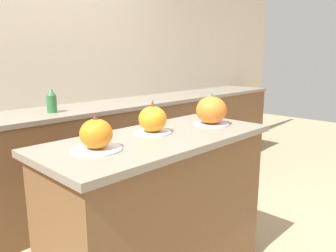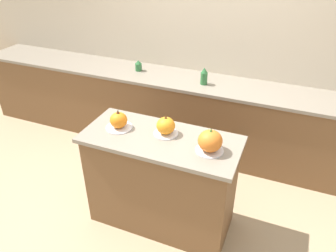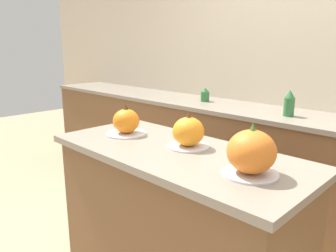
# 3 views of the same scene
# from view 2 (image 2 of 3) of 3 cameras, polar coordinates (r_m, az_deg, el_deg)

# --- Properties ---
(ground_plane) EXTENTS (12.00, 12.00, 0.00)m
(ground_plane) POSITION_cam_2_polar(r_m,az_deg,el_deg) (3.27, -1.12, -15.86)
(ground_plane) COLOR tan
(wall_back) EXTENTS (8.00, 0.06, 2.50)m
(wall_back) POSITION_cam_2_polar(r_m,az_deg,el_deg) (3.91, 8.20, 13.85)
(wall_back) COLOR beige
(wall_back) RESTS_ON ground_plane
(kitchen_island) EXTENTS (1.31, 0.59, 0.93)m
(kitchen_island) POSITION_cam_2_polar(r_m,az_deg,el_deg) (2.95, -1.21, -9.62)
(kitchen_island) COLOR brown
(kitchen_island) RESTS_ON ground_plane
(back_counter) EXTENTS (6.00, 0.60, 0.92)m
(back_counter) POSITION_cam_2_polar(r_m,az_deg,el_deg) (3.93, 6.08, 1.48)
(back_counter) COLOR brown
(back_counter) RESTS_ON ground_plane
(pumpkin_cake_left) EXTENTS (0.23, 0.23, 0.17)m
(pumpkin_cake_left) POSITION_cam_2_polar(r_m,az_deg,el_deg) (2.79, -8.59, 0.89)
(pumpkin_cake_left) COLOR silver
(pumpkin_cake_left) RESTS_ON kitchen_island
(pumpkin_cake_center) EXTENTS (0.20, 0.20, 0.19)m
(pumpkin_cake_center) POSITION_cam_2_polar(r_m,az_deg,el_deg) (2.68, -0.39, -0.05)
(pumpkin_cake_center) COLOR silver
(pumpkin_cake_center) RESTS_ON kitchen_island
(pumpkin_cake_right) EXTENTS (0.22, 0.22, 0.20)m
(pumpkin_cake_right) POSITION_cam_2_polar(r_m,az_deg,el_deg) (2.48, 7.34, -2.67)
(pumpkin_cake_right) COLOR silver
(pumpkin_cake_right) RESTS_ON kitchen_island
(bottle_tall) EXTENTS (0.08, 0.08, 0.19)m
(bottle_tall) POSITION_cam_2_polar(r_m,az_deg,el_deg) (3.63, 6.35, 8.60)
(bottle_tall) COLOR #2D6B38
(bottle_tall) RESTS_ON back_counter
(bottle_short) EXTENTS (0.08, 0.08, 0.13)m
(bottle_short) POSITION_cam_2_polar(r_m,az_deg,el_deg) (4.01, -5.16, 10.42)
(bottle_short) COLOR #2D6B38
(bottle_short) RESTS_ON back_counter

